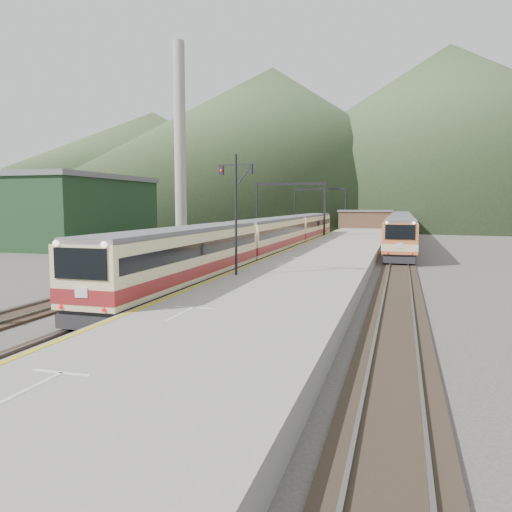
% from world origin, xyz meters
% --- Properties ---
extents(track_main, '(2.60, 200.00, 0.23)m').
position_xyz_m(track_main, '(0.00, 40.00, 0.07)').
color(track_main, black).
rests_on(track_main, ground).
extents(track_far, '(2.60, 200.00, 0.23)m').
position_xyz_m(track_far, '(-5.00, 40.00, 0.07)').
color(track_far, black).
rests_on(track_far, ground).
extents(track_second, '(2.60, 200.00, 0.23)m').
position_xyz_m(track_second, '(11.50, 40.00, 0.07)').
color(track_second, black).
rests_on(track_second, ground).
extents(platform, '(8.00, 100.00, 1.00)m').
position_xyz_m(platform, '(5.60, 38.00, 0.50)').
color(platform, gray).
rests_on(platform, ground).
extents(gantry_near, '(9.55, 0.25, 8.00)m').
position_xyz_m(gantry_near, '(-2.85, 55.00, 5.59)').
color(gantry_near, black).
rests_on(gantry_near, ground).
extents(gantry_far, '(9.55, 0.25, 8.00)m').
position_xyz_m(gantry_far, '(-2.85, 80.00, 5.59)').
color(gantry_far, black).
rests_on(gantry_far, ground).
extents(warehouse, '(14.50, 20.50, 8.60)m').
position_xyz_m(warehouse, '(-28.00, 42.00, 4.32)').
color(warehouse, '#173118').
rests_on(warehouse, ground).
extents(smokestack, '(1.80, 1.80, 30.00)m').
position_xyz_m(smokestack, '(-22.00, 62.00, 15.00)').
color(smokestack, '#9E998E').
rests_on(smokestack, ground).
extents(station_shed, '(9.40, 4.40, 3.10)m').
position_xyz_m(station_shed, '(5.60, 78.00, 2.57)').
color(station_shed, brown).
rests_on(station_shed, platform).
extents(hill_a, '(180.00, 180.00, 60.00)m').
position_xyz_m(hill_a, '(-40.00, 190.00, 30.00)').
color(hill_a, '#2D3F23').
rests_on(hill_a, ground).
extents(hill_b, '(220.00, 220.00, 75.00)m').
position_xyz_m(hill_b, '(30.00, 230.00, 37.50)').
color(hill_b, '#2D3F23').
rests_on(hill_b, ground).
extents(hill_d, '(200.00, 200.00, 55.00)m').
position_xyz_m(hill_d, '(-120.00, 240.00, 27.50)').
color(hill_d, '#2D3F23').
rests_on(hill_d, ground).
extents(main_train, '(2.80, 57.57, 3.42)m').
position_xyz_m(main_train, '(0.00, 34.14, 1.94)').
color(main_train, beige).
rests_on(main_train, track_main).
extents(second_train, '(2.88, 59.11, 3.52)m').
position_xyz_m(second_train, '(11.50, 60.86, 1.99)').
color(second_train, '#CC6F38').
rests_on(second_train, track_second).
extents(signal_mast, '(2.19, 0.41, 6.89)m').
position_xyz_m(signal_mast, '(2.48, 16.42, 5.21)').
color(signal_mast, black).
rests_on(signal_mast, platform).
extents(short_signal_a, '(0.25, 0.21, 2.27)m').
position_xyz_m(short_signal_a, '(-2.94, 8.98, 1.46)').
color(short_signal_a, black).
rests_on(short_signal_a, ground).
extents(short_signal_b, '(0.26, 0.23, 2.27)m').
position_xyz_m(short_signal_b, '(-2.02, 33.50, 1.46)').
color(short_signal_b, black).
rests_on(short_signal_b, ground).
extents(short_signal_c, '(0.26, 0.21, 2.27)m').
position_xyz_m(short_signal_c, '(-7.33, 13.66, 1.46)').
color(short_signal_c, black).
rests_on(short_signal_c, ground).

